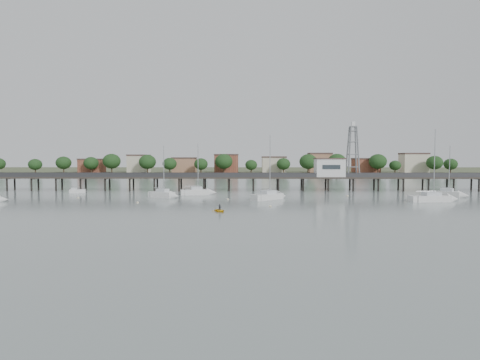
# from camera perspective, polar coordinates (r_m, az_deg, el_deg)

# --- Properties ---
(ground_plane) EXTENTS (500.00, 500.00, 0.00)m
(ground_plane) POSITION_cam_1_polar(r_m,az_deg,el_deg) (54.37, -0.53, -6.54)
(ground_plane) COLOR slate
(ground_plane) RESTS_ON ground
(pier) EXTENTS (150.00, 5.00, 5.50)m
(pier) POSITION_cam_1_polar(r_m,az_deg,el_deg) (113.74, 0.16, 0.37)
(pier) COLOR #2D2823
(pier) RESTS_ON ground
(pier_building) EXTENTS (8.40, 5.40, 5.30)m
(pier_building) POSITION_cam_1_polar(r_m,az_deg,el_deg) (116.09, 12.60, 1.77)
(pier_building) COLOR silver
(pier_building) RESTS_ON ground
(lattice_tower) EXTENTS (3.20, 3.20, 15.50)m
(lattice_tower) POSITION_cam_1_polar(r_m,az_deg,el_deg) (117.59, 15.74, 3.91)
(lattice_tower) COLOR slate
(lattice_tower) RESTS_ON ground
(sailboat_d) EXTENTS (10.26, 4.20, 16.29)m
(sailboat_d) POSITION_cam_1_polar(r_m,az_deg,el_deg) (95.21, 26.47, -2.37)
(sailboat_d) COLOR silver
(sailboat_d) RESTS_ON ground
(sailboat_b) EXTENTS (7.83, 5.77, 12.81)m
(sailboat_b) POSITION_cam_1_polar(r_m,az_deg,el_deg) (95.13, -10.40, -2.10)
(sailboat_b) COLOR silver
(sailboat_b) RESTS_ON ground
(sailboat_c) EXTENTS (8.71, 8.28, 15.28)m
(sailboat_c) POSITION_cam_1_polar(r_m,az_deg,el_deg) (90.64, 4.77, -2.31)
(sailboat_c) COLOR silver
(sailboat_c) RESTS_ON ground
(sailboat_e) EXTENTS (7.37, 6.70, 12.83)m
(sailboat_e) POSITION_cam_1_polar(r_m,az_deg,el_deg) (107.54, 27.97, -1.81)
(sailboat_e) COLOR silver
(sailboat_e) RESTS_ON ground
(sailboat_f) EXTENTS (8.57, 4.41, 13.59)m
(sailboat_f) POSITION_cam_1_polar(r_m,az_deg,el_deg) (102.14, -5.48, -1.71)
(sailboat_f) COLOR silver
(sailboat_f) RESTS_ON ground
(white_tender) EXTENTS (4.26, 2.60, 1.54)m
(white_tender) POSITION_cam_1_polar(r_m,az_deg,el_deg) (115.13, -22.15, -1.47)
(white_tender) COLOR silver
(white_tender) RESTS_ON ground
(yellow_dinghy) EXTENTS (2.13, 1.47, 2.91)m
(yellow_dinghy) POSITION_cam_1_polar(r_m,az_deg,el_deg) (68.91, -2.91, -4.52)
(yellow_dinghy) COLOR yellow
(yellow_dinghy) RESTS_ON ground
(dinghy_occupant) EXTENTS (0.57, 1.15, 0.26)m
(dinghy_occupant) POSITION_cam_1_polar(r_m,az_deg,el_deg) (68.91, -2.91, -4.52)
(dinghy_occupant) COLOR black
(dinghy_occupant) RESTS_ON ground
(mooring_buoys) EXTENTS (89.02, 22.39, 0.39)m
(mooring_buoys) POSITION_cam_1_polar(r_m,az_deg,el_deg) (86.84, 2.36, -2.91)
(mooring_buoys) COLOR beige
(mooring_buoys) RESTS_ON ground
(far_shore) EXTENTS (500.00, 170.00, 10.40)m
(far_shore) POSITION_cam_1_polar(r_m,az_deg,el_deg) (293.30, 0.61, 1.42)
(far_shore) COLOR #475133
(far_shore) RESTS_ON ground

